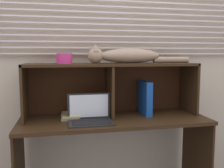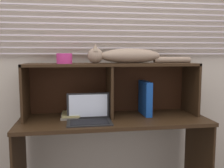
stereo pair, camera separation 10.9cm
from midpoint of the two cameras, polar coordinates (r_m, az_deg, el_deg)
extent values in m
cube|color=beige|center=(2.38, -2.42, 5.70)|extent=(4.40, 0.04, 2.50)
cube|color=silver|center=(2.33, -2.22, 6.90)|extent=(2.79, 0.02, 0.01)
cube|color=silver|center=(2.33, -2.23, 8.20)|extent=(2.79, 0.02, 0.01)
cube|color=silver|center=(2.34, -2.24, 9.50)|extent=(2.79, 0.02, 0.01)
cube|color=silver|center=(2.34, -2.24, 10.79)|extent=(2.79, 0.02, 0.01)
cube|color=silver|center=(2.34, -2.25, 12.08)|extent=(2.79, 0.02, 0.01)
cube|color=silver|center=(2.35, -2.25, 13.36)|extent=(2.79, 0.02, 0.01)
cube|color=silver|center=(2.36, -2.26, 14.64)|extent=(2.79, 0.02, 0.01)
cube|color=silver|center=(2.36, -2.27, 15.91)|extent=(2.79, 0.02, 0.01)
cube|color=silver|center=(2.37, -2.27, 17.17)|extent=(2.79, 0.02, 0.01)
cube|color=silver|center=(2.38, -2.28, 18.42)|extent=(2.79, 0.02, 0.01)
cube|color=#301F10|center=(2.14, -0.94, -8.16)|extent=(1.57, 0.56, 0.03)
cube|color=#301F10|center=(2.51, 17.40, -15.26)|extent=(0.02, 0.51, 0.73)
cube|color=#301F10|center=(2.16, -1.44, 4.42)|extent=(1.47, 0.35, 0.02)
cube|color=#301F10|center=(2.17, -20.62, -1.76)|extent=(0.02, 0.35, 0.46)
cube|color=#301F10|center=(2.42, 15.77, -0.78)|extent=(0.02, 0.35, 0.46)
cube|color=#301F10|center=(2.18, -1.99, -1.61)|extent=(0.02, 0.33, 0.44)
cube|color=#351B0D|center=(2.35, -2.17, -0.74)|extent=(1.47, 0.01, 0.46)
ellipsoid|color=gray|center=(2.19, 2.71, 6.40)|extent=(0.53, 0.16, 0.13)
sphere|color=gray|center=(2.14, -5.26, 6.42)|extent=(0.13, 0.13, 0.13)
cone|color=gray|center=(2.11, -5.18, 8.19)|extent=(0.06, 0.06, 0.06)
cone|color=#9B7D65|center=(2.17, -5.38, 8.14)|extent=(0.06, 0.06, 0.06)
cylinder|color=gray|center=(2.32, 11.90, 5.38)|extent=(0.33, 0.06, 0.06)
cube|color=black|center=(1.99, -6.41, -8.70)|extent=(0.35, 0.23, 0.01)
cube|color=black|center=(2.08, -6.74, -4.96)|extent=(0.35, 0.01, 0.21)
cube|color=white|center=(2.07, -6.73, -4.98)|extent=(0.31, 0.00, 0.18)
cube|color=black|center=(1.98, -6.38, -8.61)|extent=(0.30, 0.16, 0.00)
cube|color=#154599|center=(2.26, 6.05, -3.09)|extent=(0.06, 0.26, 0.30)
cube|color=gray|center=(2.19, -10.97, -7.26)|extent=(0.15, 0.23, 0.02)
cube|color=tan|center=(2.18, -10.74, -6.83)|extent=(0.15, 0.23, 0.02)
cylinder|color=#CB327F|center=(2.13, -12.22, 5.68)|extent=(0.13, 0.13, 0.09)
camera|label=1|loc=(0.05, -91.43, -0.17)|focal=40.29mm
camera|label=2|loc=(0.05, 88.57, 0.17)|focal=40.29mm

